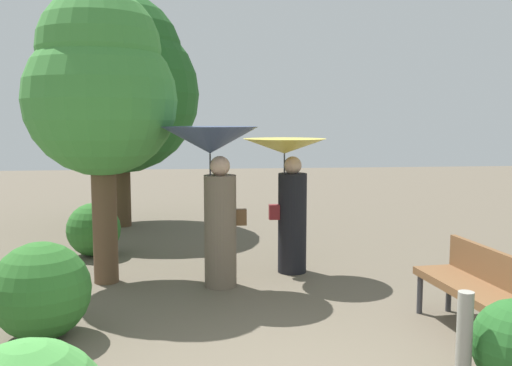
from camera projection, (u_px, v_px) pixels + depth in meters
The scene contains 8 objects.
person_left at pixel (214, 170), 6.77m from camera, with size 1.19×1.19×1.99m.
person_right at pixel (288, 181), 7.45m from camera, with size 1.11×1.11×1.83m.
park_bench at pixel (479, 284), 5.31m from camera, with size 0.61×1.54×0.83m.
tree_near_left at pixel (119, 82), 10.58m from camera, with size 3.05×3.05×4.47m.
tree_mid_left at pixel (101, 85), 6.84m from camera, with size 1.88×1.88×3.69m.
bush_path_left at pixel (41, 291), 5.23m from camera, with size 0.93×0.93×0.93m, color #2D6B28.
bush_far_side at pixel (94, 230), 8.46m from camera, with size 0.82×0.82×0.82m, color #2D6B28.
path_marker_post at pixel (464, 342), 4.20m from camera, with size 0.12×0.12×0.79m, color gray.
Camera 1 is at (-0.80, -3.63, 2.07)m, focal length 38.88 mm.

